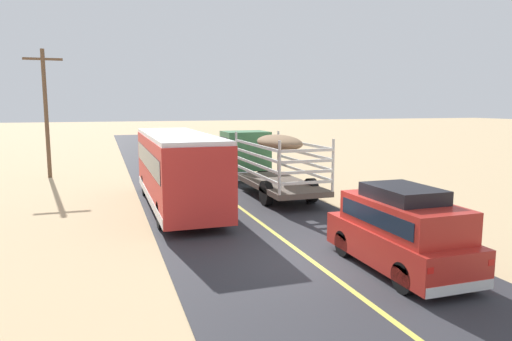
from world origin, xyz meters
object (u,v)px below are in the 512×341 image
object	(u,v)px
suv_near	(401,229)
bus	(177,168)
livestock_truck	(257,155)
power_pole_mid	(46,109)

from	to	relation	value
suv_near	bus	size ratio (longest dim) A/B	0.46
livestock_truck	power_pole_mid	bearing A→B (deg)	146.56
livestock_truck	bus	bearing A→B (deg)	-142.51
bus	livestock_truck	bearing A→B (deg)	37.49
livestock_truck	bus	xyz separation A→B (m)	(-4.85, -3.72, -0.04)
suv_near	livestock_truck	xyz separation A→B (m)	(0.41, 13.27, 0.64)
bus	power_pole_mid	world-z (taller)	power_pole_mid
suv_near	power_pole_mid	size ratio (longest dim) A/B	0.60
suv_near	power_pole_mid	world-z (taller)	power_pole_mid
livestock_truck	power_pole_mid	size ratio (longest dim) A/B	1.25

